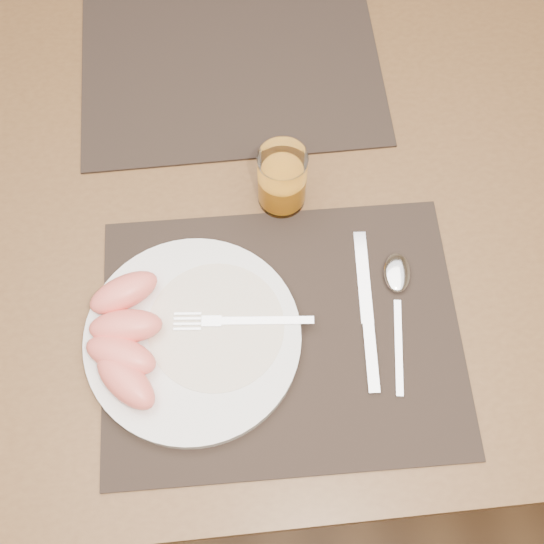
{
  "coord_description": "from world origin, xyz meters",
  "views": [
    {
      "loc": [
        -0.02,
        -0.49,
        1.57
      ],
      "look_at": [
        0.02,
        -0.14,
        0.77
      ],
      "focal_mm": 45.0,
      "sensor_mm": 36.0,
      "label": 1
    }
  ],
  "objects": [
    {
      "name": "grapefruit_wedges",
      "position": [
        -0.17,
        -0.22,
        0.79
      ],
      "size": [
        0.1,
        0.2,
        0.04
      ],
      "color": "#F47663",
      "rests_on": "plate"
    },
    {
      "name": "placemat_near",
      "position": [
        0.02,
        -0.22,
        0.75
      ],
      "size": [
        0.46,
        0.36,
        0.0
      ],
      "primitive_type": "cube",
      "rotation": [
        0.0,
        0.0,
        -0.02
      ],
      "color": "black",
      "rests_on": "table"
    },
    {
      "name": "spoon",
      "position": [
        0.18,
        -0.17,
        0.76
      ],
      "size": [
        0.05,
        0.19,
        0.01
      ],
      "color": "silver",
      "rests_on": "placemat_near"
    },
    {
      "name": "fork",
      "position": [
        -0.04,
        -0.2,
        0.77
      ],
      "size": [
        0.18,
        0.03,
        0.0
      ],
      "color": "silver",
      "rests_on": "plate"
    },
    {
      "name": "placemat_far",
      "position": [
        -0.01,
        0.22,
        0.75
      ],
      "size": [
        0.45,
        0.35,
        0.0
      ],
      "primitive_type": "cube",
      "rotation": [
        0.0,
        0.0,
        0.0
      ],
      "color": "black",
      "rests_on": "table"
    },
    {
      "name": "plate",
      "position": [
        -0.09,
        -0.22,
        0.76
      ],
      "size": [
        0.27,
        0.27,
        0.02
      ],
      "primitive_type": "cylinder",
      "color": "white",
      "rests_on": "placemat_near"
    },
    {
      "name": "juice_glass",
      "position": [
        0.04,
        -0.02,
        0.8
      ],
      "size": [
        0.06,
        0.06,
        0.1
      ],
      "color": "white",
      "rests_on": "placemat_near"
    },
    {
      "name": "plate_dressing",
      "position": [
        -0.06,
        -0.21,
        0.77
      ],
      "size": [
        0.17,
        0.17,
        0.0
      ],
      "color": "white",
      "rests_on": "plate"
    },
    {
      "name": "ground",
      "position": [
        0.0,
        0.0,
        0.0
      ],
      "size": [
        5.0,
        5.0,
        0.0
      ],
      "primitive_type": "plane",
      "color": "#54371D",
      "rests_on": "ground"
    },
    {
      "name": "table",
      "position": [
        0.0,
        0.0,
        0.67
      ],
      "size": [
        1.4,
        0.9,
        0.75
      ],
      "color": "brown",
      "rests_on": "ground"
    },
    {
      "name": "knife",
      "position": [
        0.13,
        -0.22,
        0.76
      ],
      "size": [
        0.03,
        0.22,
        0.01
      ],
      "color": "silver",
      "rests_on": "placemat_near"
    }
  ]
}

